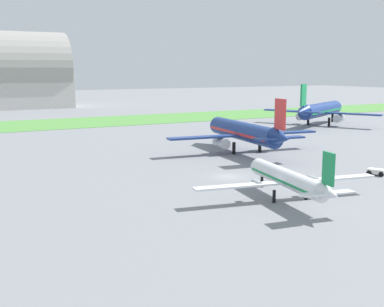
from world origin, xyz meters
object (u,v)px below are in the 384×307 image
(airplane_parked_jet_far, at_px, (320,110))
(baggage_cart_near_gate, at_px, (377,171))
(airplane_foreground_turboprop, at_px, (288,179))
(airplane_midfield_jet, at_px, (245,132))

(airplane_parked_jet_far, xyz_separation_m, baggage_cart_near_gate, (-37.44, -52.25, -3.53))
(airplane_foreground_turboprop, xyz_separation_m, airplane_parked_jet_far, (57.41, 56.91, 1.59))
(airplane_midfield_jet, distance_m, baggage_cart_near_gate, 26.04)
(airplane_midfield_jet, relative_size, baggage_cart_near_gate, 10.12)
(airplane_midfield_jet, bearing_deg, airplane_parked_jet_far, -51.68)
(airplane_parked_jet_far, bearing_deg, baggage_cart_near_gate, -153.59)
(airplane_midfield_jet, distance_m, airplane_parked_jet_far, 50.79)
(airplane_foreground_turboprop, xyz_separation_m, airplane_midfield_jet, (14.40, 29.89, 1.23))
(airplane_foreground_turboprop, bearing_deg, airplane_parked_jet_far, -35.15)
(airplane_foreground_turboprop, distance_m, airplane_parked_jet_far, 80.85)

